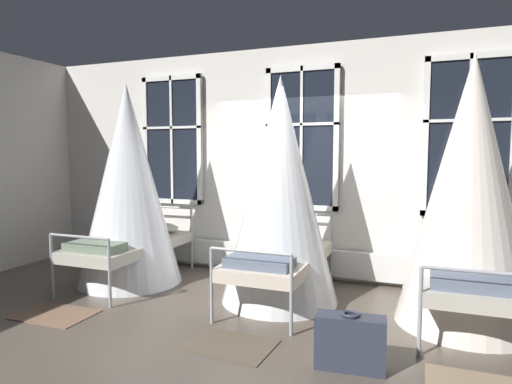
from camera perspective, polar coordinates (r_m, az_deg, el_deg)
name	(u,v)px	position (r m, az deg, el deg)	size (l,w,h in m)	color
ground	(273,303)	(5.28, 2.25, -14.21)	(21.21, 21.21, 0.00)	brown
back_wall_with_windows	(304,163)	(6.19, 6.19, 3.77)	(8.49, 0.10, 3.21)	silver
window_bank	(301,196)	(6.11, 5.85, -0.55)	(5.16, 0.10, 2.85)	black
cot_first	(128,187)	(6.10, -16.22, 0.61)	(1.37, 1.89, 2.67)	#9EA3A8
cot_second	(280,194)	(5.11, 3.14, -0.22)	(1.37, 1.89, 2.63)	#9EA3A8
cot_third	(469,195)	(4.87, 25.94, -0.41)	(1.37, 1.90, 2.73)	#9EA3A8
rug_first	(56,314)	(5.38, -24.55, -14.25)	(0.80, 0.56, 0.01)	brown
rug_second	(229,345)	(4.23, -3.53, -19.20)	(0.80, 0.56, 0.01)	brown
suitcase_dark	(350,342)	(3.82, 12.12, -18.52)	(0.58, 0.26, 0.47)	#2D3342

